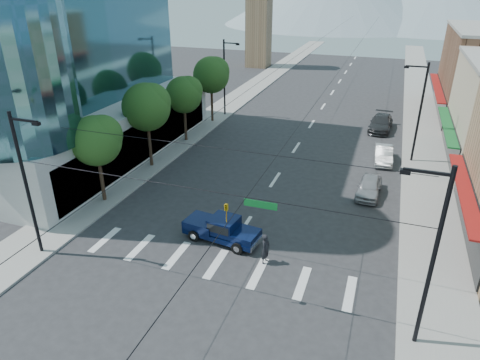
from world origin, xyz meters
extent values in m
plane|color=#28282B|center=(0.00, 0.00, 0.00)|extent=(160.00, 160.00, 0.00)
cube|color=gray|center=(-12.00, 40.00, 0.07)|extent=(4.00, 120.00, 0.15)
cube|color=gray|center=(12.00, 40.00, 0.07)|extent=(4.00, 120.00, 0.15)
cube|color=#B7B7B2|center=(-26.50, 14.00, 2.50)|extent=(29.00, 26.00, 5.00)
cube|color=#8C6B4C|center=(-16.50, 62.00, 9.00)|extent=(4.00, 4.00, 18.00)
cylinder|color=black|center=(-11.20, 6.00, 2.27)|extent=(0.28, 0.28, 4.55)
sphere|color=#2A531B|center=(-11.20, 6.00, 4.88)|extent=(3.64, 3.64, 3.64)
sphere|color=#2A531B|center=(-10.80, 6.30, 5.28)|extent=(2.86, 2.86, 2.86)
cylinder|color=black|center=(-11.20, 13.00, 2.55)|extent=(0.28, 0.28, 5.11)
sphere|color=#2A531B|center=(-11.20, 13.00, 5.47)|extent=(4.09, 4.09, 4.09)
sphere|color=#2A531B|center=(-10.80, 13.30, 5.88)|extent=(3.21, 3.21, 3.21)
cylinder|color=black|center=(-11.20, 20.00, 2.27)|extent=(0.28, 0.28, 4.55)
sphere|color=#2A531B|center=(-11.20, 20.00, 4.88)|extent=(3.64, 3.64, 3.64)
sphere|color=#2A531B|center=(-10.80, 20.30, 5.28)|extent=(2.86, 2.86, 2.86)
cylinder|color=black|center=(-11.20, 27.00, 2.55)|extent=(0.28, 0.28, 5.11)
sphere|color=#2A531B|center=(-11.20, 27.00, 5.47)|extent=(4.09, 4.09, 4.09)
sphere|color=#2A531B|center=(-10.80, 27.30, 5.88)|extent=(3.21, 3.21, 3.21)
cylinder|color=black|center=(-10.80, -1.00, 4.50)|extent=(0.20, 0.20, 9.00)
cylinder|color=black|center=(10.80, -1.00, 4.50)|extent=(0.20, 0.20, 9.00)
cylinder|color=black|center=(0.00, -1.00, 6.20)|extent=(21.60, 0.04, 0.04)
imported|color=gold|center=(1.50, -1.00, 5.15)|extent=(0.16, 0.20, 1.00)
cube|color=#0C6626|center=(3.20, -1.00, 5.95)|extent=(1.60, 0.06, 0.35)
cylinder|color=black|center=(-10.80, 30.00, 4.50)|extent=(0.20, 0.20, 9.00)
cube|color=black|center=(-9.90, 30.00, 8.60)|extent=(1.80, 0.12, 0.12)
cube|color=black|center=(-9.10, 30.00, 8.50)|extent=(0.40, 0.25, 0.18)
cylinder|color=black|center=(10.80, 22.00, 4.50)|extent=(0.20, 0.20, 9.00)
cube|color=black|center=(9.90, 22.00, 8.60)|extent=(1.80, 0.12, 0.12)
cube|color=black|center=(9.10, 22.00, 8.50)|extent=(0.40, 0.25, 0.18)
cube|color=#071236|center=(-0.82, 4.00, 0.49)|extent=(5.12, 2.42, 0.31)
cube|color=#071236|center=(0.91, 3.77, 0.85)|extent=(1.64, 1.88, 0.49)
cube|color=#071236|center=(-0.64, 3.97, 1.21)|extent=(1.91, 1.87, 0.99)
cube|color=black|center=(-0.64, 3.97, 1.30)|extent=(1.73, 1.87, 0.54)
cube|color=#071236|center=(-2.24, 4.18, 0.90)|extent=(2.28, 2.05, 0.58)
cube|color=silver|center=(1.62, 3.67, 0.49)|extent=(0.33, 1.70, 0.31)
cube|color=silver|center=(-3.27, 4.32, 0.49)|extent=(0.33, 1.70, 0.27)
cylinder|color=black|center=(0.62, 2.95, 0.38)|extent=(0.78, 0.36, 0.75)
cylinder|color=black|center=(0.85, 4.64, 0.38)|extent=(0.78, 0.36, 0.75)
cylinder|color=black|center=(-2.49, 3.36, 0.38)|extent=(0.78, 0.36, 0.75)
cylinder|color=black|center=(-2.27, 5.04, 0.38)|extent=(0.78, 0.36, 0.75)
imported|color=black|center=(2.50, 2.65, 0.97)|extent=(0.57, 0.77, 1.93)
imported|color=#A2A1A6|center=(7.60, 13.76, 0.73)|extent=(1.94, 4.37, 1.46)
imported|color=silver|center=(8.33, 21.10, 0.72)|extent=(1.79, 4.44, 1.43)
imported|color=#303032|center=(7.60, 30.47, 0.81)|extent=(2.60, 5.69, 1.61)
camera|label=1|loc=(8.10, -17.59, 15.40)|focal=32.00mm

